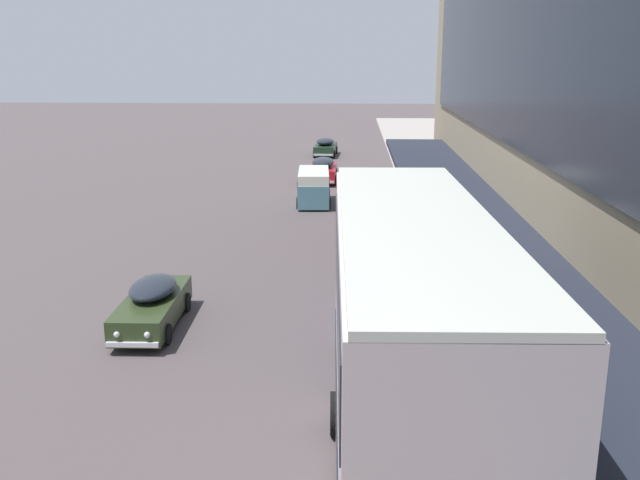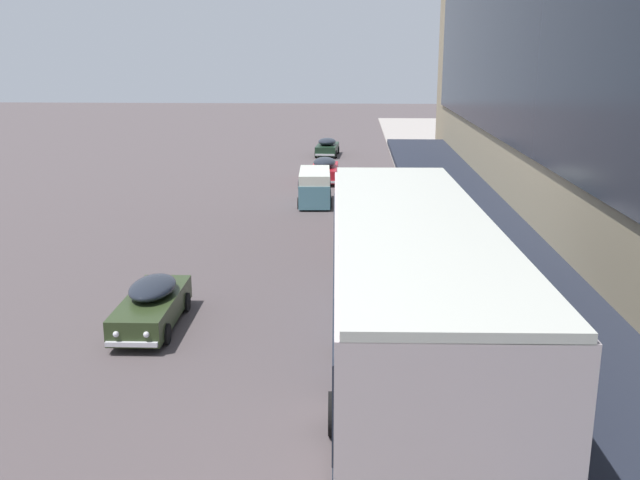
{
  "view_description": "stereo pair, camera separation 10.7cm",
  "coord_description": "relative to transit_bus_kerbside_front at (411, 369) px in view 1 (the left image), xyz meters",
  "views": [
    {
      "loc": [
        2.81,
        -5.39,
        8.48
      ],
      "look_at": [
        1.66,
        20.46,
        1.68
      ],
      "focal_mm": 40.0,
      "sensor_mm": 36.0,
      "label": 1
    },
    {
      "loc": [
        2.92,
        -5.39,
        8.48
      ],
      "look_at": [
        1.66,
        20.46,
        1.68
      ],
      "focal_mm": 40.0,
      "sensor_mm": 36.0,
      "label": 2
    }
  ],
  "objects": [
    {
      "name": "vw_van",
      "position": [
        -3.23,
        29.13,
        -2.1
      ],
      "size": [
        2.05,
        4.62,
        1.96
      ],
      "color": "teal",
      "rests_on": "ground"
    },
    {
      "name": "sedan_lead_mid",
      "position": [
        -3.28,
        49.13,
        -2.45
      ],
      "size": [
        2.0,
        4.54,
        1.53
      ],
      "color": "#1A3020",
      "rests_on": "ground"
    },
    {
      "name": "fire_hydrant",
      "position": [
        2.64,
        7.08,
        -2.71
      ],
      "size": [
        0.2,
        0.4,
        0.7
      ],
      "color": "red",
      "rests_on": "sidewalk_kerb"
    },
    {
      "name": "sedan_trailing_near",
      "position": [
        -7.35,
        9.78,
        -2.45
      ],
      "size": [
        1.81,
        4.82,
        1.5
      ],
      "color": "#2C3B1E",
      "rests_on": "ground"
    },
    {
      "name": "transit_bus_kerbside_front",
      "position": [
        0.0,
        0.0,
        0.0
      ],
      "size": [
        2.99,
        10.14,
        5.92
      ],
      "color": "beige",
      "rests_on": "ground"
    },
    {
      "name": "sedan_trailing_mid",
      "position": [
        0.52,
        21.14,
        -2.4
      ],
      "size": [
        1.92,
        4.78,
        1.64
      ],
      "color": "#AD1719",
      "rests_on": "ground"
    },
    {
      "name": "pedestrian_at_kerb",
      "position": [
        3.21,
        2.28,
        -2.02
      ],
      "size": [
        0.42,
        0.54,
        1.86
      ],
      "color": "#222637",
      "rests_on": "sidewalk_kerb"
    },
    {
      "name": "transit_bus_kerbside_rear",
      "position": [
        0.22,
        10.59,
        -1.42
      ],
      "size": [
        2.98,
        9.2,
        3.09
      ],
      "color": "teal",
      "rests_on": "ground"
    },
    {
      "name": "sedan_far_back",
      "position": [
        -2.97,
        36.62,
        -2.39
      ],
      "size": [
        1.85,
        4.95,
        1.66
      ],
      "color": "#B31823",
      "rests_on": "ground"
    }
  ]
}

